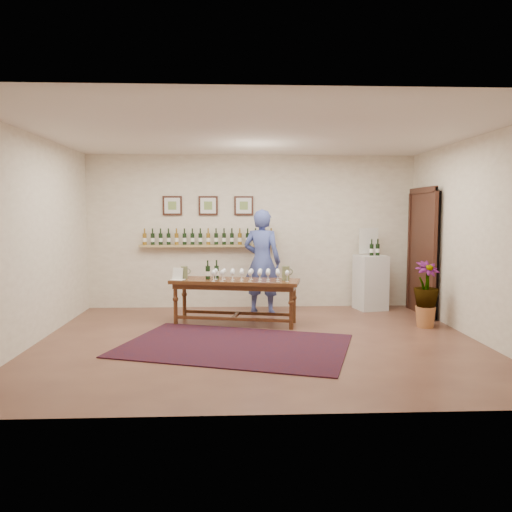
{
  "coord_description": "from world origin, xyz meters",
  "views": [
    {
      "loc": [
        -0.33,
        -6.69,
        1.76
      ],
      "look_at": [
        0.0,
        0.8,
        1.1
      ],
      "focal_mm": 35.0,
      "sensor_mm": 36.0,
      "label": 1
    }
  ],
  "objects_px": {
    "potted_plant": "(426,294)",
    "person": "(262,262)",
    "display_pedestal": "(370,282)",
    "tasting_table": "(235,286)"
  },
  "relations": [
    {
      "from": "potted_plant",
      "to": "person",
      "type": "relative_size",
      "value": 0.48
    },
    {
      "from": "display_pedestal",
      "to": "potted_plant",
      "type": "relative_size",
      "value": 1.12
    },
    {
      "from": "tasting_table",
      "to": "person",
      "type": "height_order",
      "value": "person"
    },
    {
      "from": "display_pedestal",
      "to": "potted_plant",
      "type": "xyz_separation_m",
      "value": [
        0.46,
        -1.45,
        0.02
      ]
    },
    {
      "from": "tasting_table",
      "to": "display_pedestal",
      "type": "relative_size",
      "value": 2.11
    },
    {
      "from": "display_pedestal",
      "to": "potted_plant",
      "type": "distance_m",
      "value": 1.52
    },
    {
      "from": "potted_plant",
      "to": "person",
      "type": "distance_m",
      "value": 2.74
    },
    {
      "from": "potted_plant",
      "to": "person",
      "type": "xyz_separation_m",
      "value": [
        -2.44,
        1.19,
        0.39
      ]
    },
    {
      "from": "display_pedestal",
      "to": "person",
      "type": "bearing_deg",
      "value": -172.59
    },
    {
      "from": "display_pedestal",
      "to": "person",
      "type": "distance_m",
      "value": 2.04
    }
  ]
}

